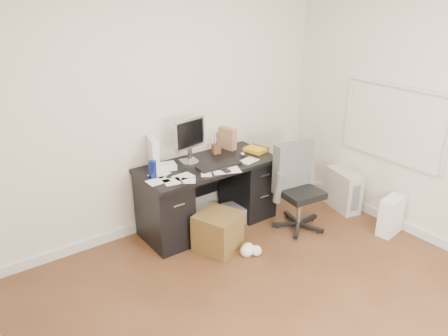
{
  "coord_description": "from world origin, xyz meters",
  "views": [
    {
      "loc": [
        -2.1,
        -1.94,
        2.51
      ],
      "look_at": [
        0.19,
        1.2,
        0.88
      ],
      "focal_mm": 35.0,
      "sensor_mm": 36.0,
      "label": 1
    }
  ],
  "objects_px": {
    "lcd_monitor": "(189,141)",
    "keyboard": "(219,165)",
    "pc_tower": "(343,190)",
    "wicker_basket": "(218,231)",
    "desk": "(208,193)",
    "office_chair": "(301,188)"
  },
  "relations": [
    {
      "from": "office_chair",
      "to": "pc_tower",
      "type": "relative_size",
      "value": 1.98
    },
    {
      "from": "keyboard",
      "to": "office_chair",
      "type": "xyz_separation_m",
      "value": [
        0.74,
        -0.49,
        -0.29
      ]
    },
    {
      "from": "keyboard",
      "to": "lcd_monitor",
      "type": "bearing_deg",
      "value": 128.68
    },
    {
      "from": "desk",
      "to": "wicker_basket",
      "type": "distance_m",
      "value": 0.53
    },
    {
      "from": "desk",
      "to": "wicker_basket",
      "type": "xyz_separation_m",
      "value": [
        -0.19,
        -0.45,
        -0.2
      ]
    },
    {
      "from": "desk",
      "to": "office_chair",
      "type": "distance_m",
      "value": 1.01
    },
    {
      "from": "wicker_basket",
      "to": "office_chair",
      "type": "bearing_deg",
      "value": -10.55
    },
    {
      "from": "desk",
      "to": "wicker_basket",
      "type": "relative_size",
      "value": 3.79
    },
    {
      "from": "lcd_monitor",
      "to": "keyboard",
      "type": "relative_size",
      "value": 1.05
    },
    {
      "from": "keyboard",
      "to": "wicker_basket",
      "type": "distance_m",
      "value": 0.69
    },
    {
      "from": "keyboard",
      "to": "pc_tower",
      "type": "relative_size",
      "value": 1.0
    },
    {
      "from": "lcd_monitor",
      "to": "desk",
      "type": "bearing_deg",
      "value": -50.07
    },
    {
      "from": "office_chair",
      "to": "wicker_basket",
      "type": "bearing_deg",
      "value": 176.27
    },
    {
      "from": "lcd_monitor",
      "to": "pc_tower",
      "type": "bearing_deg",
      "value": -33.36
    },
    {
      "from": "lcd_monitor",
      "to": "wicker_basket",
      "type": "relative_size",
      "value": 1.27
    },
    {
      "from": "wicker_basket",
      "to": "keyboard",
      "type": "bearing_deg",
      "value": 52.09
    },
    {
      "from": "keyboard",
      "to": "pc_tower",
      "type": "bearing_deg",
      "value": -14.11
    },
    {
      "from": "lcd_monitor",
      "to": "office_chair",
      "type": "relative_size",
      "value": 0.53
    },
    {
      "from": "keyboard",
      "to": "wicker_basket",
      "type": "relative_size",
      "value": 1.21
    },
    {
      "from": "pc_tower",
      "to": "wicker_basket",
      "type": "height_order",
      "value": "pc_tower"
    },
    {
      "from": "pc_tower",
      "to": "wicker_basket",
      "type": "xyz_separation_m",
      "value": [
        -1.73,
        0.16,
        -0.04
      ]
    },
    {
      "from": "pc_tower",
      "to": "lcd_monitor",
      "type": "bearing_deg",
      "value": 169.94
    }
  ]
}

